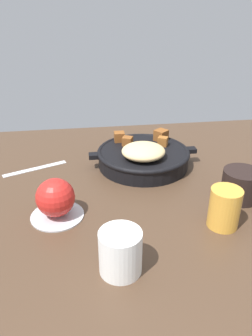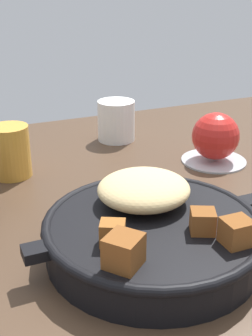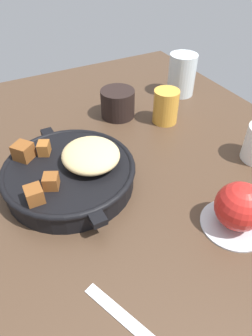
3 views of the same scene
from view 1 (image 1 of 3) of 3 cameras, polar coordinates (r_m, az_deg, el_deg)
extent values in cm
cube|color=#473323|center=(79.21, 0.97, -4.14)|extent=(114.77, 86.51, 2.40)
cylinder|color=black|center=(88.13, 3.03, 1.76)|extent=(24.11, 24.11, 4.37)
torus|color=black|center=(87.36, 3.06, 2.84)|extent=(24.83, 24.83, 1.20)
cube|color=black|center=(86.05, -5.65, 2.13)|extent=(2.64, 2.40, 1.20)
cube|color=black|center=(90.86, 11.31, 3.11)|extent=(2.64, 2.40, 1.20)
ellipsoid|color=#DBBC7F|center=(82.52, 3.08, 2.95)|extent=(11.10, 10.66, 3.57)
cube|color=brown|center=(89.93, 0.26, 4.72)|extent=(3.38, 3.33, 2.46)
cube|color=brown|center=(92.70, -1.18, 5.50)|extent=(2.91, 2.75, 2.70)
cube|color=#935623|center=(90.32, 6.46, 4.66)|extent=(3.19, 3.01, 2.51)
cube|color=brown|center=(93.68, 6.16, 5.72)|extent=(4.47, 4.45, 3.12)
cylinder|color=#B7BABF|center=(69.97, -11.93, -8.05)|extent=(11.06, 11.06, 0.60)
sphere|color=red|center=(67.63, -12.28, -5.07)|extent=(7.98, 7.98, 7.98)
cube|color=silver|center=(90.15, -15.62, -0.09)|extent=(16.34, 7.93, 0.36)
cylinder|color=black|center=(77.12, 19.48, -2.80)|extent=(8.46, 8.46, 6.91)
cylinder|color=gold|center=(66.65, 16.88, -6.72)|extent=(6.11, 6.11, 8.22)
cylinder|color=white|center=(54.34, -0.99, -14.51)|extent=(7.09, 7.09, 7.69)
camera|label=2|loc=(1.22, 9.63, 21.83)|focal=47.72mm
camera|label=3|loc=(0.92, -27.34, 24.75)|focal=32.14mm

